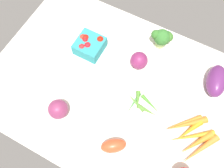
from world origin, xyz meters
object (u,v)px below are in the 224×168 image
at_px(berry_basket, 89,45).
at_px(carrot_bunch, 192,136).
at_px(red_onion_near_basket, 139,60).
at_px(okra_pile, 141,104).
at_px(eggplant, 216,81).
at_px(roma_tomato, 114,146).
at_px(red_onion_center, 58,109).
at_px(broccoli_head, 162,37).

distance_m(berry_basket, carrot_bunch, 0.57).
bearing_deg(carrot_bunch, red_onion_near_basket, 149.25).
height_order(okra_pile, carrot_bunch, carrot_bunch).
relative_size(eggplant, roma_tomato, 1.52).
bearing_deg(roma_tomato, eggplant, 22.32).
xyz_separation_m(red_onion_near_basket, roma_tomato, (0.07, -0.37, -0.01)).
bearing_deg(okra_pile, red_onion_center, -146.45).
height_order(okra_pile, red_onion_center, red_onion_center).
relative_size(okra_pile, broccoli_head, 1.57).
xyz_separation_m(red_onion_near_basket, red_onion_center, (-0.18, -0.35, 0.00)).
height_order(eggplant, red_onion_center, eggplant).
height_order(broccoli_head, berry_basket, broccoli_head).
bearing_deg(eggplant, carrot_bunch, 167.69).
distance_m(broccoli_head, red_onion_center, 0.54).
distance_m(red_onion_center, carrot_bunch, 0.53).
bearing_deg(okra_pile, broccoli_head, 99.22).
height_order(red_onion_near_basket, broccoli_head, broccoli_head).
xyz_separation_m(roma_tomato, red_onion_center, (-0.26, 0.02, 0.01)).
xyz_separation_m(berry_basket, carrot_bunch, (0.55, -0.16, -0.02)).
distance_m(red_onion_near_basket, roma_tomato, 0.37).
distance_m(eggplant, red_onion_center, 0.65).
xyz_separation_m(okra_pile, red_onion_center, (-0.28, -0.18, 0.03)).
distance_m(red_onion_near_basket, red_onion_center, 0.39).
bearing_deg(broccoli_head, carrot_bunch, -50.14).
bearing_deg(eggplant, roma_tomato, 138.13).
bearing_deg(red_onion_near_basket, berry_basket, -172.46).
distance_m(okra_pile, broccoli_head, 0.31).
relative_size(red_onion_near_basket, okra_pile, 0.49).
relative_size(okra_pile, red_onion_center, 1.96).
distance_m(eggplant, carrot_bunch, 0.25).
bearing_deg(berry_basket, broccoli_head, 32.33).
distance_m(red_onion_near_basket, broccoli_head, 0.15).
distance_m(red_onion_near_basket, carrot_bunch, 0.37).
xyz_separation_m(broccoli_head, berry_basket, (-0.27, -0.17, -0.03)).
distance_m(red_onion_near_basket, berry_basket, 0.23).
bearing_deg(roma_tomato, berry_basket, 94.37).
xyz_separation_m(broccoli_head, red_onion_center, (-0.23, -0.49, -0.02)).
distance_m(berry_basket, roma_tomato, 0.45).
relative_size(roma_tomato, red_onion_center, 1.23).
bearing_deg(okra_pile, red_onion_near_basket, 119.40).
bearing_deg(carrot_bunch, eggplant, 89.32).
bearing_deg(okra_pile, berry_basket, 157.48).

